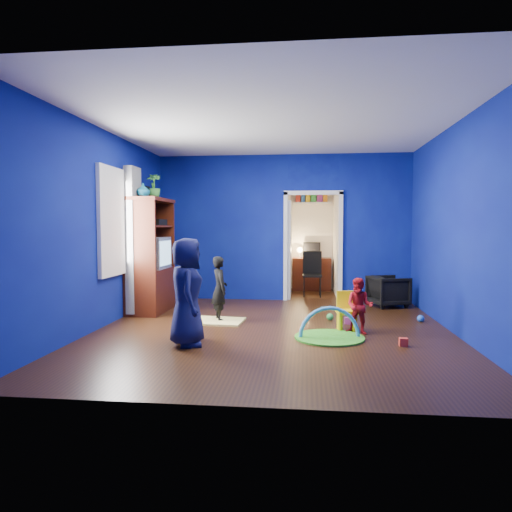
# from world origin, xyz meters

# --- Properties ---
(floor) EXTENTS (5.00, 5.50, 0.01)m
(floor) POSITION_xyz_m (0.00, 0.00, 0.00)
(floor) COLOR black
(floor) RESTS_ON ground
(ceiling) EXTENTS (5.00, 5.50, 0.01)m
(ceiling) POSITION_xyz_m (0.00, 0.00, 2.90)
(ceiling) COLOR white
(ceiling) RESTS_ON wall_back
(wall_back) EXTENTS (5.00, 0.02, 2.90)m
(wall_back) POSITION_xyz_m (0.00, 2.75, 1.45)
(wall_back) COLOR navy
(wall_back) RESTS_ON floor
(wall_front) EXTENTS (5.00, 0.02, 2.90)m
(wall_front) POSITION_xyz_m (0.00, -2.75, 1.45)
(wall_front) COLOR navy
(wall_front) RESTS_ON floor
(wall_left) EXTENTS (0.02, 5.50, 2.90)m
(wall_left) POSITION_xyz_m (-2.50, 0.00, 1.45)
(wall_left) COLOR navy
(wall_left) RESTS_ON floor
(wall_right) EXTENTS (0.02, 5.50, 2.90)m
(wall_right) POSITION_xyz_m (2.50, 0.00, 1.45)
(wall_right) COLOR navy
(wall_right) RESTS_ON floor
(alcove) EXTENTS (1.00, 1.75, 2.50)m
(alcove) POSITION_xyz_m (0.60, 3.62, 1.25)
(alcove) COLOR silver
(alcove) RESTS_ON floor
(armchair) EXTENTS (0.80, 0.79, 0.57)m
(armchair) POSITION_xyz_m (1.98, 2.20, 0.29)
(armchair) COLOR black
(armchair) RESTS_ON floor
(child_black) EXTENTS (0.38, 0.44, 1.01)m
(child_black) POSITION_xyz_m (-0.87, 0.60, 0.51)
(child_black) COLOR black
(child_black) RESTS_ON floor
(child_navy) EXTENTS (0.60, 0.75, 1.34)m
(child_navy) POSITION_xyz_m (-1.00, -0.89, 0.67)
(child_navy) COLOR #0F1738
(child_navy) RESTS_ON floor
(toddler_red) EXTENTS (0.45, 0.39, 0.77)m
(toddler_red) POSITION_xyz_m (1.20, -0.05, 0.39)
(toddler_red) COLOR red
(toddler_red) RESTS_ON floor
(vase) EXTENTS (0.22, 0.22, 0.23)m
(vase) POSITION_xyz_m (-2.21, 0.96, 2.07)
(vase) COLOR #0B555D
(vase) RESTS_ON tv_armoire
(potted_plant) EXTENTS (0.28, 0.28, 0.45)m
(potted_plant) POSITION_xyz_m (-2.21, 1.48, 2.18)
(potted_plant) COLOR #358530
(potted_plant) RESTS_ON tv_armoire
(tv_armoire) EXTENTS (0.58, 1.14, 1.96)m
(tv_armoire) POSITION_xyz_m (-2.21, 1.26, 0.98)
(tv_armoire) COLOR #3F100A
(tv_armoire) RESTS_ON floor
(crt_tv) EXTENTS (0.46, 0.70, 0.54)m
(crt_tv) POSITION_xyz_m (-2.17, 1.26, 1.02)
(crt_tv) COLOR silver
(crt_tv) RESTS_ON tv_armoire
(yellow_blanket) EXTENTS (0.80, 0.66, 0.03)m
(yellow_blanket) POSITION_xyz_m (-0.87, 0.50, 0.01)
(yellow_blanket) COLOR #F2E07A
(yellow_blanket) RESTS_ON floor
(hopper_ball) EXTENTS (0.38, 0.38, 0.38)m
(hopper_ball) POSITION_xyz_m (-1.05, -0.64, 0.19)
(hopper_ball) COLOR yellow
(hopper_ball) RESTS_ON floor
(kid_chair) EXTENTS (0.32, 0.32, 0.50)m
(kid_chair) POSITION_xyz_m (1.05, 0.15, 0.25)
(kid_chair) COLOR yellow
(kid_chair) RESTS_ON floor
(play_mat) EXTENTS (0.92, 0.92, 0.02)m
(play_mat) POSITION_xyz_m (0.78, -0.35, 0.01)
(play_mat) COLOR #459321
(play_mat) RESTS_ON floor
(toy_arch) EXTENTS (0.82, 0.18, 0.82)m
(toy_arch) POSITION_xyz_m (0.78, -0.35, 0.02)
(toy_arch) COLOR #3F8CD8
(toy_arch) RESTS_ON floor
(window_left) EXTENTS (0.03, 0.95, 1.55)m
(window_left) POSITION_xyz_m (-2.48, 0.35, 1.55)
(window_left) COLOR white
(window_left) RESTS_ON wall_left
(curtain) EXTENTS (0.14, 0.42, 2.40)m
(curtain) POSITION_xyz_m (-2.37, 0.90, 1.25)
(curtain) COLOR slate
(curtain) RESTS_ON floor
(doorway) EXTENTS (1.16, 0.10, 2.10)m
(doorway) POSITION_xyz_m (0.60, 2.75, 1.05)
(doorway) COLOR white
(doorway) RESTS_ON floor
(study_desk) EXTENTS (0.88, 0.44, 0.75)m
(study_desk) POSITION_xyz_m (0.60, 4.26, 0.38)
(study_desk) COLOR #3D140A
(study_desk) RESTS_ON floor
(desk_monitor) EXTENTS (0.40, 0.05, 0.32)m
(desk_monitor) POSITION_xyz_m (0.60, 4.38, 0.95)
(desk_monitor) COLOR black
(desk_monitor) RESTS_ON study_desk
(desk_lamp) EXTENTS (0.14, 0.14, 0.14)m
(desk_lamp) POSITION_xyz_m (0.32, 4.32, 0.93)
(desk_lamp) COLOR #FFD88C
(desk_lamp) RESTS_ON study_desk
(folding_chair) EXTENTS (0.40, 0.40, 0.92)m
(folding_chair) POSITION_xyz_m (0.60, 3.30, 0.46)
(folding_chair) COLOR black
(folding_chair) RESTS_ON floor
(book_shelf) EXTENTS (0.88, 0.24, 0.04)m
(book_shelf) POSITION_xyz_m (0.60, 4.37, 2.02)
(book_shelf) COLOR white
(book_shelf) RESTS_ON study_desk
(toy_0) EXTENTS (0.10, 0.08, 0.10)m
(toy_0) POSITION_xyz_m (1.67, -0.65, 0.05)
(toy_0) COLOR red
(toy_0) RESTS_ON floor
(toy_1) EXTENTS (0.11, 0.11, 0.11)m
(toy_1) POSITION_xyz_m (2.24, 0.87, 0.06)
(toy_1) COLOR blue
(toy_1) RESTS_ON floor
(toy_2) EXTENTS (0.11, 0.11, 0.11)m
(toy_2) POSITION_xyz_m (0.85, 0.86, 0.06)
(toy_2) COLOR green
(toy_2) RESTS_ON floor
(toy_3) EXTENTS (0.10, 0.08, 0.10)m
(toy_3) POSITION_xyz_m (1.11, 0.58, 0.05)
(toy_3) COLOR #B8459F
(toy_3) RESTS_ON floor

